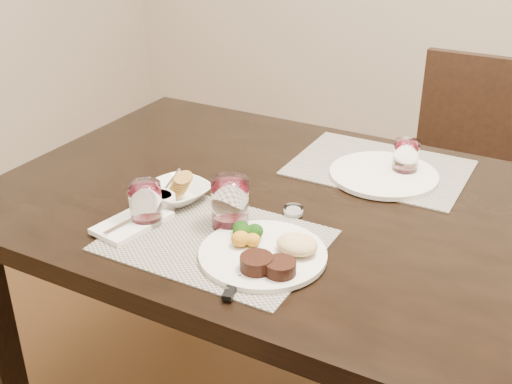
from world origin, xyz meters
The scene contains 14 objects.
dining_table centered at (0.00, 0.00, 0.67)m, with size 2.00×1.00×0.75m.
chair_far centered at (0.00, 0.93, 0.50)m, with size 0.42×0.42×0.90m.
placemat_near centered at (-0.32, -0.26, 0.75)m, with size 0.46×0.34×0.00m, color gray.
placemat_far centered at (-0.12, 0.28, 0.75)m, with size 0.46×0.34×0.00m, color gray.
dinner_plate centered at (-0.18, -0.27, 0.77)m, with size 0.27×0.27×0.05m.
napkin_fork centered at (-0.52, -0.29, 0.76)m, with size 0.13×0.19×0.02m.
steak_knife centered at (-0.19, -0.37, 0.76)m, with size 0.05×0.23×0.01m.
cracker_bowl centered at (-0.50, -0.14, 0.77)m, with size 0.18×0.18×0.07m.
sauce_ramekin centered at (-0.52, -0.19, 0.77)m, with size 0.09×0.13×0.07m.
wine_glass_near centered at (-0.32, -0.19, 0.81)m, with size 0.08×0.08×0.12m.
far_plate centered at (-0.09, 0.23, 0.76)m, with size 0.28×0.28×0.01m, color silver.
wine_glass_far centered at (-0.05, 0.27, 0.80)m, with size 0.07×0.07×0.09m.
wine_glass_side centered at (-0.49, -0.27, 0.80)m, with size 0.07×0.07×0.10m.
salt_cellar centered at (-0.22, -0.07, 0.76)m, with size 0.05×0.05×0.02m.
Camera 1 is at (0.34, -1.28, 1.49)m, focal length 45.00 mm.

